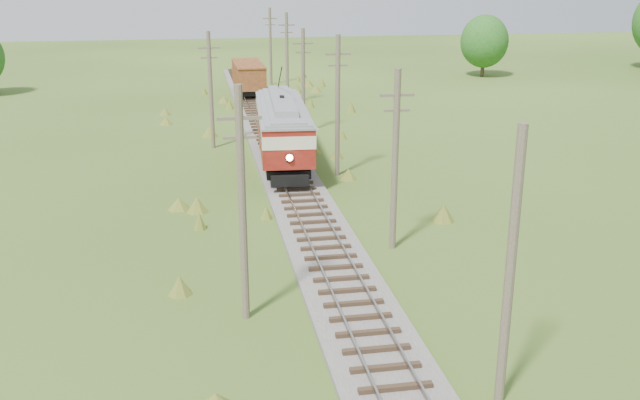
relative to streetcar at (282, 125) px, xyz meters
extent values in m
cube|color=#605B54|center=(0.00, 0.18, -2.73)|extent=(3.60, 96.00, 0.25)
cube|color=#726659|center=(-0.72, 0.18, -2.37)|extent=(0.08, 96.00, 0.17)
cube|color=#726659|center=(0.72, 0.18, -2.37)|extent=(0.08, 96.00, 0.17)
cube|color=#2D2116|center=(0.00, 0.18, -2.53)|extent=(2.40, 96.00, 0.16)
cube|color=black|center=(0.00, 0.00, -1.79)|extent=(3.46, 12.49, 0.50)
cube|color=maroon|center=(0.00, 0.00, -0.68)|extent=(4.00, 13.59, 1.23)
cube|color=beige|center=(0.00, 0.00, 0.33)|extent=(4.03, 13.66, 0.78)
cube|color=black|center=(0.00, 0.00, 0.33)|extent=(4.02, 13.06, 0.61)
cube|color=maroon|center=(0.00, 0.00, 0.89)|extent=(4.00, 13.59, 0.34)
cube|color=gray|center=(0.00, 0.00, 1.26)|extent=(4.07, 13.73, 0.42)
cube|color=gray|center=(0.00, 0.00, 1.64)|extent=(2.06, 10.13, 0.45)
sphere|color=#FFF2BF|center=(-0.44, -6.77, -0.51)|extent=(0.40, 0.40, 0.40)
cylinder|color=black|center=(0.13, 2.01, 2.90)|extent=(0.41, 5.20, 2.16)
cylinder|color=black|center=(-1.17, -5.01, -1.85)|extent=(0.19, 0.90, 0.89)
cylinder|color=black|center=(0.51, -5.12, -1.85)|extent=(0.19, 0.90, 0.89)
cylinder|color=black|center=(-0.51, 5.12, -1.85)|extent=(0.19, 0.90, 0.89)
cylinder|color=black|center=(1.17, 5.01, -1.85)|extent=(0.19, 0.90, 0.89)
cube|color=black|center=(0.00, 28.48, -1.92)|extent=(2.35, 7.89, 0.55)
cube|color=maroon|center=(0.00, 28.48, -0.55)|extent=(2.93, 8.76, 2.18)
cube|color=maroon|center=(0.00, 28.48, 0.60)|extent=(2.99, 8.94, 0.13)
cylinder|color=black|center=(-0.79, 25.85, -1.86)|extent=(0.14, 0.87, 0.87)
cylinder|color=black|center=(0.85, 25.87, -1.86)|extent=(0.14, 0.87, 0.87)
cylinder|color=black|center=(-0.85, 31.09, -1.86)|extent=(0.14, 0.87, 0.87)
cylinder|color=black|center=(0.79, 31.11, -1.86)|extent=(0.14, 0.87, 0.87)
cone|color=gray|center=(2.85, 12.55, -2.27)|extent=(3.15, 3.15, 1.18)
cone|color=gray|center=(3.63, 11.57, -2.51)|extent=(1.77, 1.77, 0.69)
cylinder|color=brown|center=(3.10, -28.82, 1.54)|extent=(0.30, 0.30, 8.80)
cylinder|color=brown|center=(3.30, -15.82, 1.44)|extent=(0.30, 0.30, 8.60)
cube|color=brown|center=(3.30, -15.82, 4.54)|extent=(1.60, 0.12, 0.12)
cube|color=brown|center=(3.30, -15.82, 3.84)|extent=(1.20, 0.10, 0.10)
cylinder|color=brown|center=(3.20, -2.82, 1.64)|extent=(0.30, 0.30, 9.00)
cube|color=brown|center=(3.20, -2.82, 4.94)|extent=(1.60, 0.12, 0.12)
cube|color=brown|center=(3.20, -2.82, 4.24)|extent=(1.20, 0.10, 0.10)
cylinder|color=brown|center=(3.00, 10.18, 1.34)|extent=(0.30, 0.30, 8.40)
cube|color=brown|center=(3.00, 10.18, 4.34)|extent=(1.60, 0.12, 0.12)
cube|color=brown|center=(3.00, 10.18, 3.64)|extent=(1.20, 0.10, 0.10)
cylinder|color=brown|center=(3.40, 23.18, 1.59)|extent=(0.30, 0.30, 8.90)
cube|color=brown|center=(3.40, 23.18, 4.84)|extent=(1.60, 0.12, 0.12)
cube|color=brown|center=(3.40, 23.18, 4.14)|extent=(1.20, 0.10, 0.10)
cylinder|color=brown|center=(3.20, 36.18, 1.49)|extent=(0.30, 0.30, 8.70)
cube|color=brown|center=(3.20, 36.18, 4.64)|extent=(1.60, 0.12, 0.12)
cube|color=brown|center=(3.20, 36.18, 3.94)|extent=(1.20, 0.10, 0.10)
cylinder|color=brown|center=(-4.20, -21.82, 1.64)|extent=(0.30, 0.30, 9.00)
cube|color=brown|center=(-4.20, -21.82, 4.94)|extent=(1.60, 0.12, 0.12)
cube|color=brown|center=(-4.20, -21.82, 4.24)|extent=(1.20, 0.10, 0.10)
cylinder|color=brown|center=(-4.50, 6.18, 1.44)|extent=(0.30, 0.30, 8.60)
cube|color=brown|center=(-4.50, 6.18, 4.54)|extent=(1.60, 0.12, 0.12)
cube|color=brown|center=(-4.50, 6.18, 3.84)|extent=(1.20, 0.10, 0.10)
cylinder|color=#38281C|center=(30.00, 38.18, -1.60)|extent=(0.50, 0.50, 2.52)
ellipsoid|color=#1B5319|center=(30.00, 38.18, 1.48)|extent=(5.88, 5.88, 6.47)
camera|label=1|loc=(-5.71, -46.70, 9.94)|focal=40.00mm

